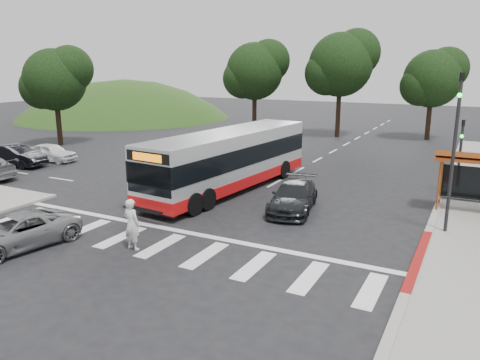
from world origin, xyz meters
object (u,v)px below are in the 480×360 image
Objects in this scene: pedestrian at (132,224)px; dark_sedan at (293,197)px; transit_bus at (229,161)px; silver_suv_south at (17,232)px.

pedestrian is 8.22m from dark_sedan.
dark_sedan is at bearing -17.86° from transit_bus.
transit_bus is at bearing 86.11° from silver_suv_south.
pedestrian is at bearing -126.64° from dark_sedan.
pedestrian is at bearing 36.52° from silver_suv_south.
silver_suv_south is (-2.96, -11.27, -0.99)m from transit_bus.
dark_sedan is 1.01× the size of silver_suv_south.
transit_bus is at bearing 145.83° from dark_sedan.
pedestrian is (0.99, -9.37, -0.64)m from transit_bus.
pedestrian is 0.42× the size of dark_sedan.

